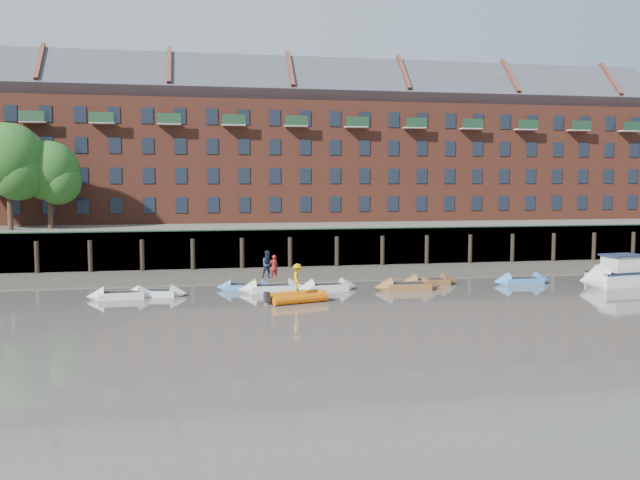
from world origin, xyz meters
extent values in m
plane|color=#5C564F|center=(0.00, 0.00, 0.00)|extent=(220.00, 220.00, 0.00)
cube|color=#3D382F|center=(0.00, 18.00, 0.00)|extent=(110.00, 8.00, 0.50)
cube|color=#4C4336|center=(0.00, 14.60, 0.00)|extent=(110.00, 1.60, 0.10)
cube|color=#2D2A26|center=(0.00, 22.40, 1.60)|extent=(110.00, 0.80, 3.20)
cylinder|color=black|center=(-22.00, 21.75, 1.30)|extent=(0.36, 0.36, 2.60)
cylinder|color=black|center=(-18.00, 21.75, 1.30)|extent=(0.36, 0.36, 2.60)
cylinder|color=black|center=(-14.00, 21.75, 1.30)|extent=(0.36, 0.36, 2.60)
cylinder|color=black|center=(-10.00, 21.75, 1.30)|extent=(0.36, 0.36, 2.60)
cylinder|color=black|center=(-6.00, 21.75, 1.30)|extent=(0.36, 0.36, 2.60)
cylinder|color=black|center=(-2.00, 21.75, 1.30)|extent=(0.36, 0.36, 2.60)
cylinder|color=black|center=(2.00, 21.75, 1.30)|extent=(0.36, 0.36, 2.60)
cylinder|color=black|center=(6.00, 21.75, 1.30)|extent=(0.36, 0.36, 2.60)
cylinder|color=black|center=(10.00, 21.75, 1.30)|extent=(0.36, 0.36, 2.60)
cylinder|color=black|center=(14.00, 21.75, 1.30)|extent=(0.36, 0.36, 2.60)
cylinder|color=black|center=(18.00, 21.75, 1.30)|extent=(0.36, 0.36, 2.60)
cylinder|color=black|center=(22.00, 21.75, 1.30)|extent=(0.36, 0.36, 2.60)
cylinder|color=black|center=(26.00, 21.75, 1.30)|extent=(0.36, 0.36, 2.60)
cylinder|color=black|center=(30.00, 21.75, 1.30)|extent=(0.36, 0.36, 2.60)
cube|color=#264C2D|center=(0.00, 22.10, 3.25)|extent=(110.00, 0.06, 0.10)
cube|color=#5E594D|center=(0.00, 36.00, 1.60)|extent=(110.00, 28.00, 3.20)
cube|color=brown|center=(0.00, 37.00, 9.20)|extent=(80.00, 10.00, 12.00)
cube|color=#42444C|center=(0.00, 37.00, 16.40)|extent=(80.60, 15.56, 15.56)
cube|color=black|center=(-26.00, 31.98, 5.00)|extent=(1.10, 0.12, 1.50)
cube|color=black|center=(-23.00, 31.98, 5.00)|extent=(1.10, 0.12, 1.50)
cube|color=black|center=(-20.00, 31.98, 5.00)|extent=(1.10, 0.12, 1.50)
cube|color=black|center=(-17.00, 31.98, 5.00)|extent=(1.10, 0.12, 1.50)
cube|color=black|center=(-14.00, 31.98, 5.00)|extent=(1.10, 0.12, 1.50)
cube|color=black|center=(-11.00, 31.98, 5.00)|extent=(1.10, 0.12, 1.50)
cube|color=black|center=(-8.00, 31.98, 5.00)|extent=(1.10, 0.12, 1.50)
cube|color=black|center=(-5.00, 31.98, 5.00)|extent=(1.10, 0.12, 1.50)
cube|color=black|center=(-2.00, 31.98, 5.00)|extent=(1.10, 0.12, 1.50)
cube|color=black|center=(1.00, 31.98, 5.00)|extent=(1.10, 0.12, 1.50)
cube|color=black|center=(4.00, 31.98, 5.00)|extent=(1.10, 0.12, 1.50)
cube|color=black|center=(7.00, 31.98, 5.00)|extent=(1.10, 0.12, 1.50)
cube|color=black|center=(10.00, 31.98, 5.00)|extent=(1.10, 0.12, 1.50)
cube|color=black|center=(13.00, 31.98, 5.00)|extent=(1.10, 0.12, 1.50)
cube|color=black|center=(16.00, 31.98, 5.00)|extent=(1.10, 0.12, 1.50)
cube|color=black|center=(19.00, 31.98, 5.00)|extent=(1.10, 0.12, 1.50)
cube|color=black|center=(22.00, 31.98, 5.00)|extent=(1.10, 0.12, 1.50)
cube|color=black|center=(25.00, 31.98, 5.00)|extent=(1.10, 0.12, 1.50)
cube|color=black|center=(28.00, 31.98, 5.00)|extent=(1.10, 0.12, 1.50)
cube|color=black|center=(31.00, 31.98, 5.00)|extent=(1.10, 0.12, 1.50)
cube|color=black|center=(34.00, 31.98, 5.00)|extent=(1.10, 0.12, 1.50)
cube|color=black|center=(37.00, 31.98, 5.00)|extent=(1.10, 0.12, 1.50)
cube|color=black|center=(-26.00, 31.98, 7.80)|extent=(1.10, 0.12, 1.50)
cube|color=black|center=(-23.00, 31.98, 7.80)|extent=(1.10, 0.12, 1.50)
cube|color=black|center=(-20.00, 31.98, 7.80)|extent=(1.10, 0.12, 1.50)
cube|color=black|center=(-17.00, 31.98, 7.80)|extent=(1.10, 0.12, 1.50)
cube|color=black|center=(-14.00, 31.98, 7.80)|extent=(1.10, 0.12, 1.50)
cube|color=black|center=(-11.00, 31.98, 7.80)|extent=(1.10, 0.12, 1.50)
cube|color=black|center=(-8.00, 31.98, 7.80)|extent=(1.10, 0.12, 1.50)
cube|color=black|center=(-5.00, 31.98, 7.80)|extent=(1.10, 0.12, 1.50)
cube|color=black|center=(-2.00, 31.98, 7.80)|extent=(1.10, 0.12, 1.50)
cube|color=black|center=(1.00, 31.98, 7.80)|extent=(1.10, 0.12, 1.50)
cube|color=black|center=(4.00, 31.98, 7.80)|extent=(1.10, 0.12, 1.50)
cube|color=black|center=(7.00, 31.98, 7.80)|extent=(1.10, 0.12, 1.50)
cube|color=black|center=(10.00, 31.98, 7.80)|extent=(1.10, 0.12, 1.50)
cube|color=black|center=(13.00, 31.98, 7.80)|extent=(1.10, 0.12, 1.50)
cube|color=black|center=(16.00, 31.98, 7.80)|extent=(1.10, 0.12, 1.50)
cube|color=black|center=(19.00, 31.98, 7.80)|extent=(1.10, 0.12, 1.50)
cube|color=black|center=(22.00, 31.98, 7.80)|extent=(1.10, 0.12, 1.50)
cube|color=black|center=(25.00, 31.98, 7.80)|extent=(1.10, 0.12, 1.50)
cube|color=black|center=(28.00, 31.98, 7.80)|extent=(1.10, 0.12, 1.50)
cube|color=black|center=(31.00, 31.98, 7.80)|extent=(1.10, 0.12, 1.50)
cube|color=black|center=(34.00, 31.98, 7.80)|extent=(1.10, 0.12, 1.50)
cube|color=black|center=(37.00, 31.98, 7.80)|extent=(1.10, 0.12, 1.50)
cube|color=black|center=(-26.00, 31.98, 10.60)|extent=(1.10, 0.12, 1.50)
cube|color=black|center=(-23.00, 31.98, 10.60)|extent=(1.10, 0.12, 1.50)
cube|color=black|center=(-20.00, 31.98, 10.60)|extent=(1.10, 0.12, 1.50)
cube|color=black|center=(-17.00, 31.98, 10.60)|extent=(1.10, 0.12, 1.50)
cube|color=black|center=(-14.00, 31.98, 10.60)|extent=(1.10, 0.12, 1.50)
cube|color=black|center=(-11.00, 31.98, 10.60)|extent=(1.10, 0.12, 1.50)
cube|color=black|center=(-8.00, 31.98, 10.60)|extent=(1.10, 0.12, 1.50)
cube|color=black|center=(-5.00, 31.98, 10.60)|extent=(1.10, 0.12, 1.50)
cube|color=black|center=(-2.00, 31.98, 10.60)|extent=(1.10, 0.12, 1.50)
cube|color=black|center=(1.00, 31.98, 10.60)|extent=(1.10, 0.12, 1.50)
cube|color=black|center=(4.00, 31.98, 10.60)|extent=(1.10, 0.12, 1.50)
cube|color=black|center=(7.00, 31.98, 10.60)|extent=(1.10, 0.12, 1.50)
cube|color=black|center=(10.00, 31.98, 10.60)|extent=(1.10, 0.12, 1.50)
cube|color=black|center=(13.00, 31.98, 10.60)|extent=(1.10, 0.12, 1.50)
cube|color=black|center=(16.00, 31.98, 10.60)|extent=(1.10, 0.12, 1.50)
cube|color=black|center=(19.00, 31.98, 10.60)|extent=(1.10, 0.12, 1.50)
cube|color=black|center=(22.00, 31.98, 10.60)|extent=(1.10, 0.12, 1.50)
cube|color=black|center=(25.00, 31.98, 10.60)|extent=(1.10, 0.12, 1.50)
cube|color=black|center=(28.00, 31.98, 10.60)|extent=(1.10, 0.12, 1.50)
cube|color=black|center=(31.00, 31.98, 10.60)|extent=(1.10, 0.12, 1.50)
cube|color=black|center=(34.00, 31.98, 10.60)|extent=(1.10, 0.12, 1.50)
cube|color=black|center=(37.00, 31.98, 10.60)|extent=(1.10, 0.12, 1.50)
cube|color=black|center=(-26.00, 31.98, 13.40)|extent=(1.10, 0.12, 1.50)
cube|color=black|center=(-23.00, 31.98, 13.40)|extent=(1.10, 0.12, 1.50)
cube|color=black|center=(-20.00, 31.98, 13.40)|extent=(1.10, 0.12, 1.50)
cube|color=black|center=(-17.00, 31.98, 13.40)|extent=(1.10, 0.12, 1.50)
cube|color=black|center=(-14.00, 31.98, 13.40)|extent=(1.10, 0.12, 1.50)
cube|color=black|center=(-11.00, 31.98, 13.40)|extent=(1.10, 0.12, 1.50)
cube|color=black|center=(-8.00, 31.98, 13.40)|extent=(1.10, 0.12, 1.50)
cube|color=black|center=(-5.00, 31.98, 13.40)|extent=(1.10, 0.12, 1.50)
cube|color=black|center=(-2.00, 31.98, 13.40)|extent=(1.10, 0.12, 1.50)
cube|color=black|center=(1.00, 31.98, 13.40)|extent=(1.10, 0.12, 1.50)
cube|color=black|center=(4.00, 31.98, 13.40)|extent=(1.10, 0.12, 1.50)
cube|color=black|center=(7.00, 31.98, 13.40)|extent=(1.10, 0.12, 1.50)
cube|color=black|center=(10.00, 31.98, 13.40)|extent=(1.10, 0.12, 1.50)
cube|color=black|center=(13.00, 31.98, 13.40)|extent=(1.10, 0.12, 1.50)
cube|color=black|center=(16.00, 31.98, 13.40)|extent=(1.10, 0.12, 1.50)
cube|color=black|center=(19.00, 31.98, 13.40)|extent=(1.10, 0.12, 1.50)
cube|color=black|center=(22.00, 31.98, 13.40)|extent=(1.10, 0.12, 1.50)
cube|color=black|center=(25.00, 31.98, 13.40)|extent=(1.10, 0.12, 1.50)
cube|color=black|center=(28.00, 31.98, 13.40)|extent=(1.10, 0.12, 1.50)
cube|color=black|center=(31.00, 31.98, 13.40)|extent=(1.10, 0.12, 1.50)
cube|color=black|center=(34.00, 31.98, 13.40)|extent=(1.10, 0.12, 1.50)
cube|color=black|center=(37.00, 31.98, 13.40)|extent=(1.10, 0.12, 1.50)
cylinder|color=#3A281C|center=(-25.00, 26.50, 5.58)|extent=(0.44, 0.44, 4.75)
sphere|color=#295E1E|center=(-25.00, 26.50, 9.09)|extent=(6.08, 6.08, 6.08)
cylinder|color=#3A281C|center=(-22.00, 27.50, 5.20)|extent=(0.44, 0.44, 4.00)
sphere|color=#295E1E|center=(-22.00, 27.50, 8.16)|extent=(5.12, 5.12, 5.12)
cube|color=silver|center=(-14.38, 9.14, 0.21)|extent=(2.78, 1.44, 0.42)
cone|color=silver|center=(-12.82, 9.28, 0.21)|extent=(1.15, 1.30, 1.21)
cone|color=silver|center=(-15.95, 9.00, 0.21)|extent=(1.15, 1.30, 1.21)
cube|color=black|center=(-14.38, 9.14, 0.40)|extent=(2.31, 1.10, 0.06)
cube|color=silver|center=(-12.34, 9.61, 0.20)|extent=(2.73, 1.63, 0.40)
cone|color=silver|center=(-10.88, 9.32, 0.20)|extent=(1.20, 1.32, 1.15)
cone|color=silver|center=(-13.80, 9.90, 0.20)|extent=(1.20, 1.32, 1.15)
cube|color=black|center=(-12.34, 9.61, 0.38)|extent=(2.25, 1.26, 0.06)
cube|color=#417FC0|center=(-6.50, 10.96, 0.20)|extent=(2.72, 1.58, 0.40)
cone|color=#417FC0|center=(-5.03, 10.71, 0.20)|extent=(1.18, 1.31, 1.16)
cone|color=#417FC0|center=(-7.97, 11.22, 0.20)|extent=(1.18, 1.31, 1.16)
cube|color=black|center=(-6.50, 10.96, 0.38)|extent=(2.25, 1.22, 0.06)
cube|color=silver|center=(-4.86, 9.97, 0.23)|extent=(2.97, 1.45, 0.45)
cone|color=silver|center=(-3.17, 10.05, 0.23)|extent=(1.19, 1.36, 1.31)
cone|color=silver|center=(-6.56, 9.89, 0.23)|extent=(1.19, 1.36, 1.31)
cube|color=black|center=(-4.86, 9.97, 0.43)|extent=(2.47, 1.10, 0.06)
cube|color=silver|center=(-1.22, 9.85, 0.21)|extent=(2.86, 1.61, 0.42)
cone|color=silver|center=(0.35, 10.09, 0.21)|extent=(1.22, 1.37, 1.22)
cone|color=silver|center=(-2.78, 9.62, 0.21)|extent=(1.22, 1.37, 1.22)
cube|color=black|center=(-1.22, 9.85, 0.40)|extent=(2.37, 1.24, 0.06)
cube|color=brown|center=(4.14, 9.03, 0.23)|extent=(2.99, 1.39, 0.46)
cone|color=brown|center=(5.88, 9.00, 0.23)|extent=(1.18, 1.36, 1.34)
cone|color=brown|center=(2.41, 9.06, 0.23)|extent=(1.18, 1.36, 1.34)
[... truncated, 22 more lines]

